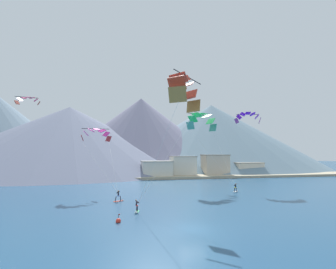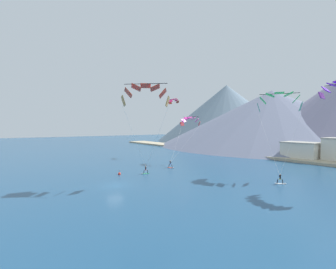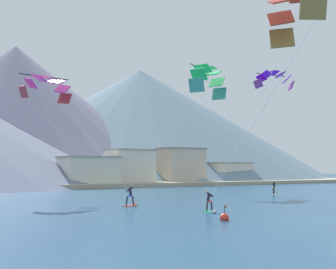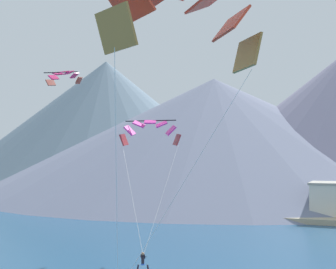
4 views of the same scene
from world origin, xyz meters
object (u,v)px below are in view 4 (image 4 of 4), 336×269
object	(u,v)px
kitesurfer_near_lead	(146,268)
parafoil_kite_mid_center	(184,12)
parafoil_kite_near_lead	(150,130)
parafoil_kite_distant_low_drift	(64,76)

from	to	relation	value
kitesurfer_near_lead	parafoil_kite_mid_center	xyz separation A→B (m)	(7.44, -11.27, 14.86)
parafoil_kite_near_lead	parafoil_kite_mid_center	distance (m)	24.44
kitesurfer_near_lead	parafoil_kite_near_lead	xyz separation A→B (m)	(-4.28, 9.77, 10.71)
kitesurfer_near_lead	parafoil_kite_near_lead	size ratio (longest dim) A/B	0.16
parafoil_kite_mid_center	parafoil_kite_near_lead	bearing A→B (deg)	119.11
kitesurfer_near_lead	parafoil_kite_mid_center	world-z (taller)	parafoil_kite_mid_center
parafoil_kite_mid_center	parafoil_kite_distant_low_drift	size ratio (longest dim) A/B	3.23
kitesurfer_near_lead	parafoil_kite_mid_center	bearing A→B (deg)	-56.58
kitesurfer_near_lead	parafoil_kite_distant_low_drift	size ratio (longest dim) A/B	0.38
kitesurfer_near_lead	parafoil_kite_distant_low_drift	world-z (taller)	parafoil_kite_distant_low_drift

